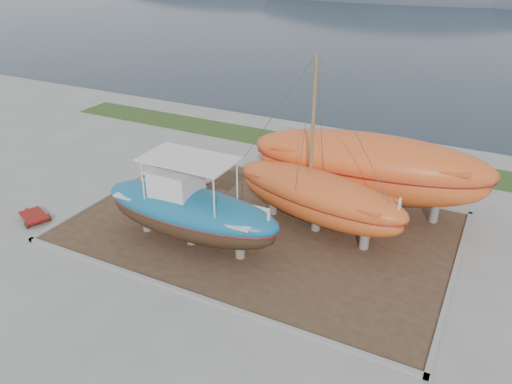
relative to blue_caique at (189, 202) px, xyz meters
The scene contains 11 objects.
ground 3.34m from the blue_caique, 28.21° to the right, with size 140.00×140.00×0.00m, color gray.
dirt_patch 4.19m from the blue_caique, 52.07° to the left, with size 18.00×12.00×0.06m, color #422D1E.
curb_frame 4.17m from the blue_caique, 52.07° to the left, with size 18.60×12.60×0.15m, color gray, non-canonical shape.
grass_strip 14.65m from the blue_caique, 81.27° to the left, with size 44.00×3.00×0.08m, color #284219.
sea 68.89m from the blue_caique, 88.17° to the left, with size 260.00×100.00×0.04m, color #1A2635, non-canonical shape.
mountain_ridge 123.86m from the blue_caique, 88.98° to the left, with size 200.00×36.00×20.00m, color #333D49, non-canonical shape.
blue_caique is the anchor object (origin of this frame).
white_dinghy 5.59m from the blue_caique, 130.57° to the left, with size 3.82×1.43×1.15m, color silver, non-canonical shape.
orange_sailboat 6.39m from the blue_caique, 39.00° to the left, with size 9.14×2.69×8.45m, color #DC5621, non-canonical shape.
orange_bare_hull 9.31m from the blue_caique, 48.43° to the left, with size 12.22×3.67×4.01m, color #DC5621, non-canonical shape.
red_trailer 8.79m from the blue_caique, 167.51° to the right, with size 2.45×1.23×0.35m, color maroon, non-canonical shape.
Camera 1 is at (9.60, -15.10, 12.64)m, focal length 35.00 mm.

